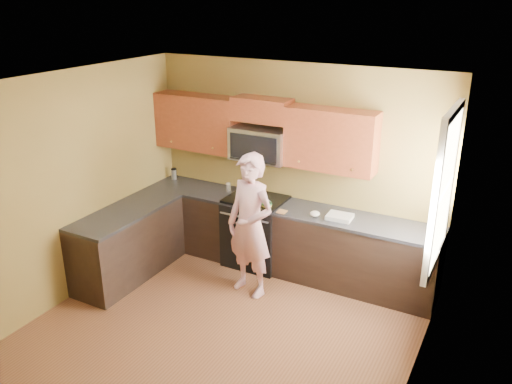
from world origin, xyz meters
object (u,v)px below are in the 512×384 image
Objects in this scene: woman at (250,226)px; butter_tub at (267,208)px; travel_mug at (174,179)px; stove at (256,231)px; frying_pan at (246,204)px; microwave at (260,159)px.

woman is 13.58× the size of butter_tub.
travel_mug is (-1.74, 0.85, 0.03)m from woman.
stove is 0.54m from butter_tub.
travel_mug is at bearing 173.60° from stove.
butter_tub is at bearing 33.47° from frying_pan.
stove is 0.53× the size of woman.
butter_tub is (0.25, -0.18, 0.45)m from stove.
frying_pan is at bearing -92.70° from microwave.
woman is 10.68× the size of travel_mug.
woman reaches higher than butter_tub.
woman reaches higher than microwave.
microwave reaches higher than butter_tub.
woman reaches higher than travel_mug.
microwave is 5.80× the size of butter_tub.
butter_tub is at bearing 106.73° from woman.
butter_tub reaches higher than stove.
microwave is at bearing 129.66° from butter_tub.
woman is at bearing -85.66° from butter_tub.
travel_mug is at bearing -178.09° from frying_pan.
stove is at bearing 125.21° from woman.
woman is at bearing -67.17° from stove.
stove is 5.70× the size of travel_mug.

